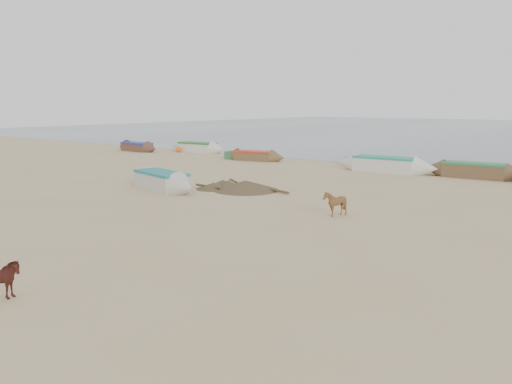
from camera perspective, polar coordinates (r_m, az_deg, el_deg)
ground at (r=15.17m, az=-9.26°, el=-5.80°), size 140.00×140.00×0.00m
calf_front at (r=18.69m, az=9.00°, el=-1.29°), size 1.13×1.08×0.96m
near_canoe at (r=24.85m, az=-10.77°, el=1.31°), size 5.69×2.56×0.87m
debris_pile at (r=24.13m, az=-1.19°, el=0.77°), size 4.18×4.18×0.48m
waterline_canoes at (r=31.68m, az=17.81°, el=2.83°), size 58.46×4.47×0.95m
beach_clutter at (r=30.65m, az=25.56°, el=1.87°), size 45.56×4.40×0.64m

